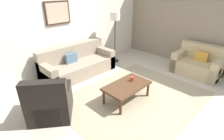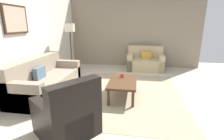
{
  "view_description": "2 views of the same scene",
  "coord_description": "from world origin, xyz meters",
  "px_view_note": "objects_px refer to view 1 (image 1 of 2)",
  "views": [
    {
      "loc": [
        -2.86,
        -2.08,
        2.43
      ],
      "look_at": [
        -0.26,
        0.53,
        0.67
      ],
      "focal_mm": 27.88,
      "sensor_mm": 36.0,
      "label": 1
    },
    {
      "loc": [
        -3.87,
        -0.2,
        1.7
      ],
      "look_at": [
        -0.12,
        0.38,
        0.64
      ],
      "focal_mm": 26.58,
      "sensor_mm": 36.0,
      "label": 2
    }
  ],
  "objects_px": {
    "couch_loveseat": "(198,64)",
    "lamp_standing": "(115,21)",
    "coffee_table": "(127,87)",
    "couch_main": "(77,65)",
    "framed_artwork": "(58,13)",
    "armchair_leather": "(50,105)",
    "cup": "(132,79)"
  },
  "relations": [
    {
      "from": "cup",
      "to": "lamp_standing",
      "type": "height_order",
      "value": "lamp_standing"
    },
    {
      "from": "couch_main",
      "to": "couch_loveseat",
      "type": "height_order",
      "value": "same"
    },
    {
      "from": "couch_main",
      "to": "lamp_standing",
      "type": "xyz_separation_m",
      "value": [
        1.54,
        -0.11,
        1.11
      ]
    },
    {
      "from": "couch_loveseat",
      "to": "lamp_standing",
      "type": "height_order",
      "value": "lamp_standing"
    },
    {
      "from": "coffee_table",
      "to": "framed_artwork",
      "type": "distance_m",
      "value": 2.8
    },
    {
      "from": "coffee_table",
      "to": "lamp_standing",
      "type": "xyz_separation_m",
      "value": [
        1.53,
        1.88,
        1.05
      ]
    },
    {
      "from": "couch_loveseat",
      "to": "coffee_table",
      "type": "bearing_deg",
      "value": 167.05
    },
    {
      "from": "couch_main",
      "to": "framed_artwork",
      "type": "xyz_separation_m",
      "value": [
        -0.2,
        0.41,
        1.49
      ]
    },
    {
      "from": "framed_artwork",
      "to": "couch_main",
      "type": "bearing_deg",
      "value": -63.86
    },
    {
      "from": "couch_main",
      "to": "lamp_standing",
      "type": "height_order",
      "value": "lamp_standing"
    },
    {
      "from": "armchair_leather",
      "to": "lamp_standing",
      "type": "xyz_separation_m",
      "value": [
        3.08,
        1.19,
        1.1
      ]
    },
    {
      "from": "framed_artwork",
      "to": "cup",
      "type": "bearing_deg",
      "value": -79.38
    },
    {
      "from": "armchair_leather",
      "to": "lamp_standing",
      "type": "height_order",
      "value": "lamp_standing"
    },
    {
      "from": "couch_loveseat",
      "to": "coffee_table",
      "type": "height_order",
      "value": "couch_loveseat"
    },
    {
      "from": "couch_main",
      "to": "framed_artwork",
      "type": "bearing_deg",
      "value": 116.14
    },
    {
      "from": "cup",
      "to": "coffee_table",
      "type": "bearing_deg",
      "value": -170.1
    },
    {
      "from": "armchair_leather",
      "to": "coffee_table",
      "type": "bearing_deg",
      "value": -23.96
    },
    {
      "from": "couch_loveseat",
      "to": "armchair_leather",
      "type": "bearing_deg",
      "value": 162.82
    },
    {
      "from": "couch_main",
      "to": "couch_loveseat",
      "type": "bearing_deg",
      "value": -44.38
    },
    {
      "from": "armchair_leather",
      "to": "coffee_table",
      "type": "xyz_separation_m",
      "value": [
        1.55,
        -0.69,
        0.05
      ]
    },
    {
      "from": "cup",
      "to": "framed_artwork",
      "type": "bearing_deg",
      "value": 100.62
    },
    {
      "from": "couch_main",
      "to": "couch_loveseat",
      "type": "distance_m",
      "value": 3.71
    },
    {
      "from": "armchair_leather",
      "to": "lamp_standing",
      "type": "distance_m",
      "value": 3.48
    },
    {
      "from": "coffee_table",
      "to": "framed_artwork",
      "type": "bearing_deg",
      "value": 94.98
    },
    {
      "from": "couch_loveseat",
      "to": "coffee_table",
      "type": "distance_m",
      "value": 2.71
    },
    {
      "from": "couch_loveseat",
      "to": "coffee_table",
      "type": "xyz_separation_m",
      "value": [
        -2.64,
        0.61,
        0.06
      ]
    },
    {
      "from": "armchair_leather",
      "to": "framed_artwork",
      "type": "xyz_separation_m",
      "value": [
        1.34,
        1.71,
        1.48
      ]
    },
    {
      "from": "couch_loveseat",
      "to": "armchair_leather",
      "type": "relative_size",
      "value": 1.18
    },
    {
      "from": "framed_artwork",
      "to": "armchair_leather",
      "type": "bearing_deg",
      "value": -128.1
    },
    {
      "from": "lamp_standing",
      "to": "framed_artwork",
      "type": "relative_size",
      "value": 2.33
    },
    {
      "from": "couch_main",
      "to": "coffee_table",
      "type": "relative_size",
      "value": 2.0
    },
    {
      "from": "lamp_standing",
      "to": "coffee_table",
      "type": "bearing_deg",
      "value": -129.19
    }
  ]
}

